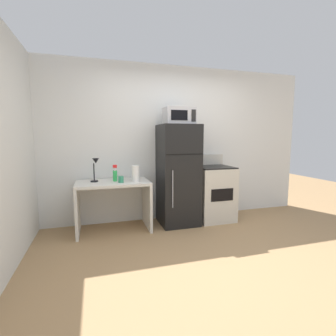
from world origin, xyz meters
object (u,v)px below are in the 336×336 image
object	(u,v)px
spray_bottle	(115,175)
oven_range	(213,193)
desk	(113,197)
refrigerator	(178,175)
desk_lamp	(95,166)
paper_towel_roll	(135,174)
microwave	(179,116)
coffee_mug	(121,179)

from	to	relation	value
spray_bottle	oven_range	xyz separation A→B (m)	(1.65, 0.00, -0.38)
desk	refrigerator	bearing A→B (deg)	0.86
desk_lamp	desk	bearing A→B (deg)	-9.40
desk_lamp	paper_towel_roll	world-z (taller)	desk_lamp
spray_bottle	oven_range	distance (m)	1.69
paper_towel_roll	microwave	size ratio (longest dim) A/B	0.52
desk	paper_towel_roll	xyz separation A→B (m)	(0.32, -0.11, 0.35)
paper_towel_roll	refrigerator	world-z (taller)	refrigerator
paper_towel_roll	spray_bottle	size ratio (longest dim) A/B	0.96
coffee_mug	paper_towel_roll	xyz separation A→B (m)	(0.22, 0.01, 0.07)
paper_towel_roll	refrigerator	xyz separation A→B (m)	(0.71, 0.12, -0.07)
refrigerator	paper_towel_roll	bearing A→B (deg)	-170.16
coffee_mug	oven_range	distance (m)	1.62
desk_lamp	spray_bottle	world-z (taller)	desk_lamp
refrigerator	coffee_mug	bearing A→B (deg)	-171.77
desk	refrigerator	world-z (taller)	refrigerator
refrigerator	oven_range	xyz separation A→B (m)	(0.64, 0.01, -0.34)
coffee_mug	spray_bottle	size ratio (longest dim) A/B	0.38
desk	microwave	xyz separation A→B (m)	(1.04, -0.01, 1.22)
paper_towel_roll	microwave	world-z (taller)	microwave
coffee_mug	oven_range	size ratio (longest dim) A/B	0.09
paper_towel_roll	desk	bearing A→B (deg)	161.63
coffee_mug	paper_towel_roll	bearing A→B (deg)	2.90
refrigerator	desk	bearing A→B (deg)	-179.14
microwave	oven_range	distance (m)	1.42
coffee_mug	refrigerator	size ratio (longest dim) A/B	0.06
spray_bottle	refrigerator	world-z (taller)	refrigerator
refrigerator	microwave	world-z (taller)	microwave
desk_lamp	spray_bottle	size ratio (longest dim) A/B	1.42
desk_lamp	microwave	world-z (taller)	microwave
desk	microwave	bearing A→B (deg)	-0.31
oven_range	coffee_mug	bearing A→B (deg)	-174.89
desk	coffee_mug	xyz separation A→B (m)	(0.11, -0.12, 0.28)
spray_bottle	refrigerator	distance (m)	1.00
microwave	desk_lamp	bearing A→B (deg)	177.94
refrigerator	oven_range	world-z (taller)	refrigerator
oven_range	desk_lamp	bearing A→B (deg)	179.45
desk_lamp	refrigerator	bearing A→B (deg)	-1.11
microwave	desk	bearing A→B (deg)	179.69
oven_range	microwave	bearing A→B (deg)	-177.56
desk_lamp	oven_range	size ratio (longest dim) A/B	0.32
desk_lamp	microwave	distance (m)	1.48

